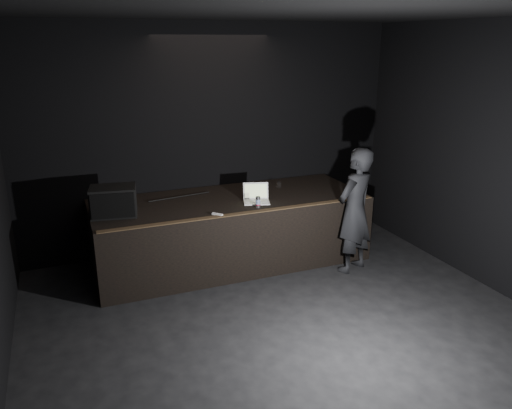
{
  "coord_description": "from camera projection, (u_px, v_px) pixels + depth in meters",
  "views": [
    {
      "loc": [
        -2.26,
        -3.93,
        3.21
      ],
      "look_at": [
        0.24,
        2.3,
        1.01
      ],
      "focal_mm": 35.0,
      "sensor_mm": 36.0,
      "label": 1
    }
  ],
  "objects": [
    {
      "name": "ground",
      "position": [
        316.0,
        361.0,
        5.26
      ],
      "size": [
        7.0,
        7.0,
        0.0
      ],
      "primitive_type": "plane",
      "color": "black",
      "rests_on": "ground"
    },
    {
      "name": "room_walls",
      "position": [
        324.0,
        175.0,
        4.63
      ],
      "size": [
        6.1,
        7.1,
        3.52
      ],
      "color": "black",
      "rests_on": "ground"
    },
    {
      "name": "stage_riser",
      "position": [
        230.0,
        230.0,
        7.52
      ],
      "size": [
        4.0,
        1.5,
        1.0
      ],
      "primitive_type": "cube",
      "color": "black",
      "rests_on": "ground"
    },
    {
      "name": "riser_lip",
      "position": [
        247.0,
        213.0,
        6.73
      ],
      "size": [
        3.92,
        0.1,
        0.01
      ],
      "primitive_type": "cube",
      "color": "brown",
      "rests_on": "stage_riser"
    },
    {
      "name": "stage_monitor",
      "position": [
        113.0,
        201.0,
        6.59
      ],
      "size": [
        0.65,
        0.52,
        0.39
      ],
      "rotation": [
        0.0,
        0.0,
        -0.17
      ],
      "color": "black",
      "rests_on": "stage_riser"
    },
    {
      "name": "cable",
      "position": [
        180.0,
        197.0,
        7.41
      ],
      "size": [
        0.95,
        0.16,
        0.02
      ],
      "primitive_type": "cylinder",
      "rotation": [
        0.0,
        1.57,
        0.15
      ],
      "color": "black",
      "rests_on": "stage_riser"
    },
    {
      "name": "laptop",
      "position": [
        256.0,
        197.0,
        7.21
      ],
      "size": [
        0.44,
        0.42,
        0.25
      ],
      "rotation": [
        0.0,
        0.0,
        -0.3
      ],
      "color": "silver",
      "rests_on": "stage_riser"
    },
    {
      "name": "beer_can",
      "position": [
        258.0,
        202.0,
        6.93
      ],
      "size": [
        0.07,
        0.07,
        0.16
      ],
      "color": "silver",
      "rests_on": "stage_riser"
    },
    {
      "name": "plastic_cup",
      "position": [
        279.0,
        185.0,
        7.89
      ],
      "size": [
        0.07,
        0.07,
        0.09
      ],
      "primitive_type": "cylinder",
      "color": "white",
      "rests_on": "stage_riser"
    },
    {
      "name": "wii_remote",
      "position": [
        217.0,
        214.0,
        6.64
      ],
      "size": [
        0.13,
        0.14,
        0.03
      ],
      "primitive_type": "cube",
      "rotation": [
        0.0,
        0.0,
        0.69
      ],
      "color": "white",
      "rests_on": "stage_riser"
    },
    {
      "name": "person",
      "position": [
        355.0,
        211.0,
        7.1
      ],
      "size": [
        0.78,
        0.66,
        1.82
      ],
      "primitive_type": "imported",
      "rotation": [
        0.0,
        0.0,
        3.55
      ],
      "color": "black",
      "rests_on": "ground"
    }
  ]
}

